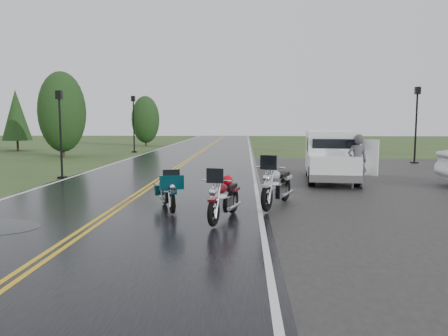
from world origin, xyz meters
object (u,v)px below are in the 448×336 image
Objects in this scene: person_at_van at (357,163)px; motorcycle_teal at (172,194)px; motorcycle_red at (214,201)px; motorcycle_silver at (267,187)px; lamp_post_near_left at (61,134)px; lamp_post_far_left at (134,124)px; van_white at (312,159)px; lamp_post_far_right at (416,125)px.

motorcycle_teal is at bearing 33.72° from person_at_van.
motorcycle_red is at bearing -67.24° from motorcycle_teal.
motorcycle_teal is at bearing 145.19° from motorcycle_red.
motorcycle_silver is at bearing 66.94° from motorcycle_red.
motorcycle_red is 10.75m from lamp_post_near_left.
person_at_van reaches higher than motorcycle_silver.
lamp_post_near_left reaches higher than motorcycle_silver.
person_at_van is (5.66, 4.52, 0.39)m from motorcycle_teal.
lamp_post_near_left reaches higher than motorcycle_teal.
motorcycle_teal is at bearing -73.29° from lamp_post_far_left.
lamp_post_far_left is (-10.79, 16.92, 1.14)m from van_white.
lamp_post_far_right is at bearing 22.95° from lamp_post_near_left.
motorcycle_silver is 0.56× the size of lamp_post_far_right.
lamp_post_near_left is 0.85× the size of lamp_post_far_left.
lamp_post_far_left reaches higher than lamp_post_far_right.
lamp_post_near_left is at bearing -86.75° from lamp_post_far_left.
motorcycle_silver is at bearing 46.89° from person_at_van.
lamp_post_far_right is (5.57, 9.56, 1.20)m from person_at_van.
motorcycle_silver is at bearing -10.26° from motorcycle_teal.
lamp_post_far_left is at bearing 88.42° from motorcycle_teal.
motorcycle_teal is at bearing -123.10° from van_white.
motorcycle_red is 7.38m from person_at_van.
lamp_post_far_left is 19.50m from lamp_post_far_right.
lamp_post_far_left is (-12.25, 17.47, 1.20)m from person_at_van.
lamp_post_far_left is (-6.60, 21.98, 1.59)m from motorcycle_teal.
van_white is at bearing -25.46° from person_at_van.
motorcycle_teal is (-1.13, 1.29, -0.07)m from motorcycle_red.
person_at_van is 11.13m from lamp_post_far_right.
lamp_post_far_left reaches higher than motorcycle_silver.
motorcycle_teal is 0.52× the size of lamp_post_near_left.
motorcycle_teal is 2.39m from motorcycle_silver.
lamp_post_far_left reaches higher than van_white.
van_white reaches higher than motorcycle_red.
lamp_post_near_left is at bearing 161.36° from motorcycle_silver.
person_at_van is (4.53, 5.81, 0.31)m from motorcycle_red.
van_white reaches higher than motorcycle_teal.
lamp_post_far_left reaches higher than motorcycle_red.
motorcycle_silver is 5.33m from person_at_van.
lamp_post_far_left is at bearing -59.85° from person_at_van.
person_at_van is 0.44× the size of lamp_post_far_left.
motorcycle_red is 0.59× the size of lamp_post_near_left.
lamp_post_far_left reaches higher than person_at_van.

